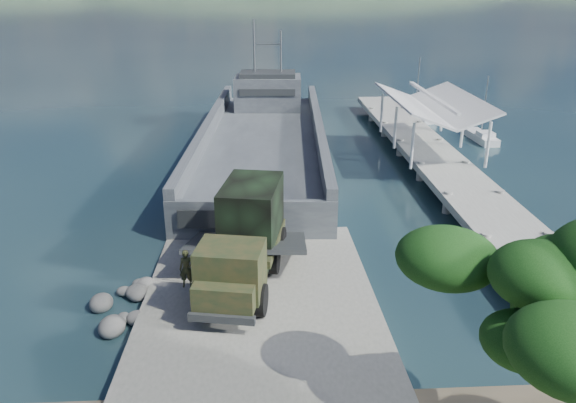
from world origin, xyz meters
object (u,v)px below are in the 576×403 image
object	(u,v)px
soldier	(187,277)
sailboat_near	(481,137)
pier	(432,147)
landing_craft	(264,148)
military_truck	(245,237)
sailboat_far	(416,116)

from	to	relation	value
soldier	sailboat_near	bearing A→B (deg)	47.69
pier	soldier	bearing A→B (deg)	-131.26
landing_craft	sailboat_near	bearing A→B (deg)	16.00
military_truck	soldier	xyz separation A→B (m)	(-2.51, -1.49, -1.14)
landing_craft	military_truck	size ratio (longest dim) A/B	4.09
landing_craft	sailboat_near	distance (m)	19.73
landing_craft	military_truck	distance (m)	19.90
soldier	sailboat_near	distance (m)	34.33
sailboat_far	pier	bearing A→B (deg)	-121.66
soldier	landing_craft	bearing A→B (deg)	79.84
pier	sailboat_far	bearing A→B (deg)	78.95
military_truck	sailboat_near	xyz separation A→B (m)	(20.26, 24.18, -2.18)
sailboat_near	sailboat_far	xyz separation A→B (m)	(-3.61, 8.32, 0.03)
soldier	sailboat_far	world-z (taller)	sailboat_far
pier	sailboat_near	world-z (taller)	sailboat_near
pier	sailboat_near	bearing A→B (deg)	47.62
landing_craft	sailboat_near	world-z (taller)	landing_craft
military_truck	soldier	bearing A→B (deg)	-138.84
pier	sailboat_far	xyz separation A→B (m)	(3.05, 15.61, -1.26)
landing_craft	sailboat_far	size ratio (longest dim) A/B	5.77
pier	soldier	xyz separation A→B (m)	(-16.11, -18.37, -0.25)
soldier	pier	bearing A→B (deg)	48.02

